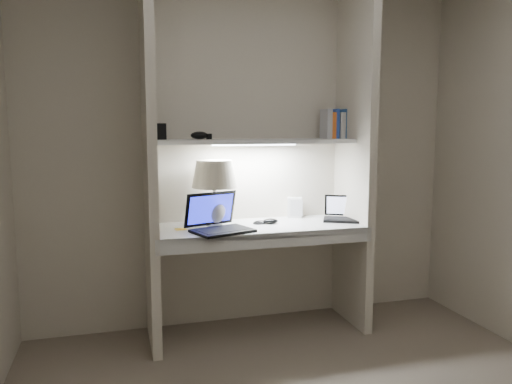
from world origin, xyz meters
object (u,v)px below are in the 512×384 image
object	(u,v)px
laptop_main	(218,222)
speaker	(295,207)
laptop_netbook	(343,214)
table_lamp	(214,182)
book_row	(336,125)

from	to	relation	value
laptop_main	speaker	distance (m)	0.74
laptop_netbook	laptop_main	bearing A→B (deg)	-146.15
laptop_netbook	table_lamp	bearing A→B (deg)	-155.81
laptop_netbook	speaker	size ratio (longest dim) A/B	2.35
table_lamp	speaker	bearing A→B (deg)	14.60
laptop_main	laptop_netbook	bearing A→B (deg)	-11.73
table_lamp	laptop_netbook	world-z (taller)	table_lamp
table_lamp	book_row	size ratio (longest dim) A/B	2.10
table_lamp	laptop_netbook	xyz separation A→B (m)	(0.95, -0.04, -0.27)
laptop_main	book_row	bearing A→B (deg)	-4.22
laptop_main	speaker	bearing A→B (deg)	7.48
table_lamp	speaker	distance (m)	0.71
table_lamp	book_row	distance (m)	1.02
laptop_main	book_row	world-z (taller)	book_row
speaker	book_row	bearing A→B (deg)	7.25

